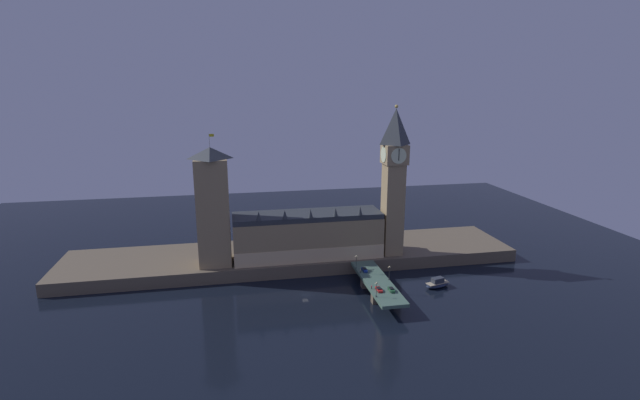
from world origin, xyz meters
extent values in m
plane|color=black|center=(0.00, 0.00, 0.00)|extent=(400.00, 400.00, 0.00)
cube|color=brown|center=(0.00, 39.00, 2.99)|extent=(220.00, 42.00, 5.97)
cube|color=#9E845B|center=(6.16, 30.33, 15.49)|extent=(70.21, 19.66, 19.04)
cube|color=beige|center=(6.16, 20.38, 9.40)|extent=(70.21, 0.20, 6.86)
cube|color=#2D3338|center=(6.16, 30.33, 26.22)|extent=(70.21, 18.09, 2.40)
cone|color=#2D3338|center=(-17.24, 21.97, 29.51)|extent=(2.40, 2.40, 4.19)
cone|color=#2D3338|center=(-5.54, 21.97, 29.51)|extent=(2.40, 2.40, 4.19)
cone|color=#2D3338|center=(6.16, 21.97, 29.51)|extent=(2.40, 2.40, 4.19)
cone|color=#2D3338|center=(17.86, 21.97, 29.51)|extent=(2.40, 2.40, 4.19)
cone|color=#2D3338|center=(29.56, 21.97, 29.51)|extent=(2.40, 2.40, 4.19)
cube|color=#9E845B|center=(46.90, 26.03, 28.18)|extent=(9.06, 9.06, 44.41)
cube|color=#9E845B|center=(46.90, 26.03, 54.91)|extent=(10.70, 10.70, 9.07)
cylinder|color=beige|center=(46.90, 20.56, 54.91)|extent=(7.34, 0.25, 7.34)
cylinder|color=beige|center=(46.90, 31.51, 54.91)|extent=(7.34, 0.25, 7.34)
cylinder|color=beige|center=(52.37, 26.03, 54.91)|extent=(0.25, 7.34, 7.34)
cylinder|color=beige|center=(41.43, 26.03, 54.91)|extent=(0.25, 7.34, 7.34)
cube|color=black|center=(46.90, 20.37, 55.46)|extent=(0.36, 0.10, 5.50)
pyramid|color=#2D3338|center=(46.90, 26.03, 67.72)|extent=(10.70, 10.70, 16.55)
sphere|color=gold|center=(46.90, 26.03, 76.79)|extent=(1.60, 1.60, 1.60)
cube|color=#9E845B|center=(-37.19, 28.64, 30.43)|extent=(14.27, 14.27, 48.91)
pyramid|color=#2D3338|center=(-37.19, 28.64, 57.42)|extent=(14.56, 14.56, 5.07)
cylinder|color=#99999E|center=(-37.19, 28.64, 62.95)|extent=(0.24, 0.24, 6.00)
cube|color=gold|center=(-36.09, 28.64, 65.05)|extent=(2.00, 0.08, 1.20)
cube|color=#476656|center=(29.95, -5.00, 5.43)|extent=(10.86, 46.00, 1.40)
cube|color=brown|center=(29.95, -12.67, 2.37)|extent=(9.23, 3.20, 4.73)
cube|color=brown|center=(29.95, 2.67, 2.37)|extent=(9.23, 3.20, 4.73)
cube|color=navy|center=(27.56, 6.09, 6.74)|extent=(1.77, 4.48, 0.85)
cube|color=black|center=(27.56, 6.09, 7.39)|extent=(1.45, 2.02, 0.45)
cylinder|color=black|center=(26.72, 7.48, 6.45)|extent=(0.22, 0.64, 0.64)
cylinder|color=black|center=(28.40, 7.48, 6.45)|extent=(0.22, 0.64, 0.64)
cylinder|color=black|center=(26.72, 4.70, 6.45)|extent=(0.22, 0.64, 0.64)
cylinder|color=black|center=(28.40, 4.70, 6.45)|extent=(0.22, 0.64, 0.64)
cube|color=red|center=(27.56, -14.52, 6.66)|extent=(1.88, 4.69, 0.71)
cube|color=black|center=(27.56, -14.52, 7.24)|extent=(1.54, 2.11, 0.45)
cylinder|color=black|center=(26.67, -13.07, 6.45)|extent=(0.22, 0.64, 0.64)
cylinder|color=black|center=(28.45, -13.07, 6.45)|extent=(0.22, 0.64, 0.64)
cylinder|color=black|center=(26.67, -15.97, 6.45)|extent=(0.22, 0.64, 0.64)
cylinder|color=black|center=(28.45, -15.97, 6.45)|extent=(0.22, 0.64, 0.64)
cube|color=#235633|center=(32.34, -15.81, 6.71)|extent=(1.78, 4.49, 0.81)
cube|color=black|center=(32.34, -15.81, 7.34)|extent=(1.46, 2.02, 0.45)
cylinder|color=black|center=(33.18, -17.20, 6.45)|extent=(0.22, 0.64, 0.64)
cylinder|color=black|center=(31.49, -17.20, 6.45)|extent=(0.22, 0.64, 0.64)
cylinder|color=black|center=(33.18, -14.42, 6.45)|extent=(0.22, 0.64, 0.64)
cylinder|color=black|center=(31.49, -14.42, 6.45)|extent=(0.22, 0.64, 0.64)
cylinder|color=black|center=(25.17, -12.29, 6.51)|extent=(0.28, 0.28, 0.75)
cylinder|color=maroon|center=(25.17, -12.29, 7.20)|extent=(0.38, 0.38, 0.62)
sphere|color=tan|center=(25.17, -12.29, 7.61)|extent=(0.20, 0.20, 0.20)
cylinder|color=black|center=(25.17, 4.39, 6.58)|extent=(0.28, 0.28, 0.89)
cylinder|color=gray|center=(25.17, 4.39, 7.39)|extent=(0.38, 0.38, 0.74)
sphere|color=tan|center=(25.17, 4.39, 7.88)|extent=(0.24, 0.24, 0.24)
cylinder|color=#2D3333|center=(24.77, -19.72, 6.38)|extent=(0.56, 0.56, 0.50)
cylinder|color=#2D3333|center=(24.77, -19.72, 9.02)|extent=(0.18, 0.18, 4.78)
sphere|color=#F9E5A3|center=(24.77, -19.72, 11.96)|extent=(0.60, 0.60, 0.60)
sphere|color=#F9E5A3|center=(24.32, -19.72, 11.61)|extent=(0.44, 0.44, 0.44)
sphere|color=#F9E5A3|center=(25.22, -19.72, 11.61)|extent=(0.44, 0.44, 0.44)
cylinder|color=#2D3333|center=(35.13, -5.00, 6.38)|extent=(0.56, 0.56, 0.50)
cylinder|color=#2D3333|center=(35.13, -5.00, 9.07)|extent=(0.18, 0.18, 4.87)
sphere|color=#F9E5A3|center=(35.13, -5.00, 12.05)|extent=(0.60, 0.60, 0.60)
sphere|color=#F9E5A3|center=(34.68, -5.00, 11.70)|extent=(0.44, 0.44, 0.44)
sphere|color=#F9E5A3|center=(35.58, -5.00, 11.70)|extent=(0.44, 0.44, 0.44)
cylinder|color=#2D3333|center=(24.77, 9.72, 6.38)|extent=(0.56, 0.56, 0.50)
cylinder|color=#2D3333|center=(24.77, 9.72, 9.08)|extent=(0.18, 0.18, 4.90)
sphere|color=#F9E5A3|center=(24.77, 9.72, 12.09)|extent=(0.60, 0.60, 0.60)
sphere|color=#F9E5A3|center=(24.32, 9.72, 11.74)|extent=(0.44, 0.44, 0.44)
sphere|color=#F9E5A3|center=(25.22, 9.72, 11.74)|extent=(0.44, 0.44, 0.44)
ellipsoid|color=#1E2842|center=(58.08, -3.45, 1.12)|extent=(12.28, 7.31, 2.24)
cube|color=tan|center=(58.08, -3.45, 2.13)|extent=(10.71, 6.07, 0.24)
cube|color=#2D333D|center=(58.08, -3.45, 3.37)|extent=(5.72, 4.05, 2.24)
camera|label=1|loc=(-28.18, -178.17, 85.71)|focal=26.00mm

